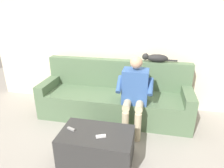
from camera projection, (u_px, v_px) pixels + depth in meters
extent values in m
plane|color=gray|center=(105.00, 139.00, 2.95)|extent=(8.00, 8.00, 0.00)
cube|color=beige|center=(120.00, 39.00, 3.59)|extent=(5.14, 0.06, 2.54)
cube|color=#516B4C|center=(113.00, 107.00, 3.41)|extent=(2.22, 0.62, 0.44)
cube|color=#516B4C|center=(117.00, 85.00, 3.67)|extent=(2.55, 0.16, 0.95)
cube|color=#516B4C|center=(187.00, 110.00, 3.16)|extent=(0.17, 0.62, 0.59)
cube|color=#516B4C|center=(49.00, 97.00, 3.61)|extent=(0.17, 0.62, 0.59)
cube|color=#2D2D2D|center=(97.00, 147.00, 2.48)|extent=(0.89, 0.54, 0.41)
cube|color=#335693|center=(135.00, 86.00, 3.00)|extent=(0.38, 0.28, 0.53)
sphere|color=tan|center=(136.00, 62.00, 2.86)|extent=(0.18, 0.18, 0.18)
cylinder|color=#C6B793|center=(140.00, 105.00, 2.91)|extent=(0.11, 0.35, 0.11)
cylinder|color=#C6B793|center=(127.00, 103.00, 2.94)|extent=(0.11, 0.35, 0.11)
cylinder|color=#C6B793|center=(138.00, 127.00, 2.85)|extent=(0.10, 0.10, 0.44)
cylinder|color=#C6B793|center=(125.00, 126.00, 2.89)|extent=(0.10, 0.10, 0.44)
cylinder|color=#335693|center=(151.00, 87.00, 2.87)|extent=(0.08, 0.27, 0.22)
cylinder|color=#335693|center=(119.00, 84.00, 2.96)|extent=(0.08, 0.27, 0.22)
ellipsoid|color=black|center=(157.00, 58.00, 3.34)|extent=(0.35, 0.15, 0.13)
sphere|color=black|center=(145.00, 57.00, 3.37)|extent=(0.11, 0.11, 0.11)
cone|color=black|center=(146.00, 54.00, 3.38)|extent=(0.04, 0.04, 0.03)
cone|color=black|center=(146.00, 54.00, 3.33)|extent=(0.04, 0.04, 0.03)
cylinder|color=black|center=(172.00, 61.00, 3.31)|extent=(0.18, 0.03, 0.03)
cube|color=white|center=(101.00, 136.00, 2.33)|extent=(0.12, 0.08, 0.02)
cube|color=gray|center=(71.00, 129.00, 2.46)|extent=(0.12, 0.07, 0.02)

